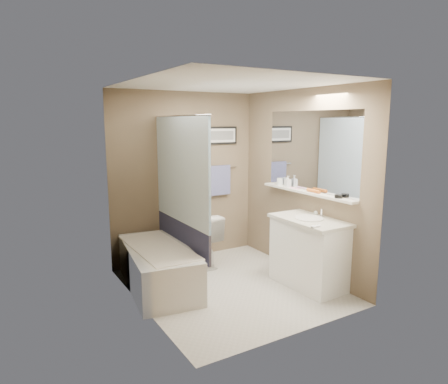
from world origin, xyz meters
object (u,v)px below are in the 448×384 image
candle_bowl_near (338,196)px  soap_bottle (288,181)px  bathtub (158,267)px  vanity (309,254)px  glass_jar (280,182)px  hair_brush_front (313,191)px  toilet (198,239)px

candle_bowl_near → soap_bottle: (0.00, 0.91, 0.06)m
bathtub → candle_bowl_near: bearing=-24.7°
vanity → glass_jar: glass_jar is taller
candle_bowl_near → hair_brush_front: size_ratio=0.41×
soap_bottle → glass_jar: bearing=90.0°
toilet → vanity: vanity is taller
bathtub → vanity: (1.60, -0.89, 0.15)m
vanity → soap_bottle: 1.05m
bathtub → candle_bowl_near: 2.29m
toilet → hair_brush_front: size_ratio=3.36×
hair_brush_front → glass_jar: size_ratio=2.20×
vanity → soap_bottle: (0.19, 0.66, 0.79)m
hair_brush_front → glass_jar: glass_jar is taller
toilet → hair_brush_front: hair_brush_front is taller
toilet → candle_bowl_near: size_ratio=8.21×
vanity → hair_brush_front: size_ratio=4.09×
toilet → soap_bottle: 1.47m
bathtub → hair_brush_front: 2.12m
toilet → vanity: bearing=118.2°
glass_jar → bathtub: bearing=178.0°
soap_bottle → candle_bowl_near: bearing=-90.0°
toilet → hair_brush_front: bearing=127.3°
vanity → hair_brush_front: hair_brush_front is taller
bathtub → toilet: size_ratio=2.03×
vanity → candle_bowl_near: (0.19, -0.25, 0.73)m
toilet → hair_brush_front: 1.72m
candle_bowl_near → soap_bottle: size_ratio=0.59×
glass_jar → soap_bottle: 0.17m
candle_bowl_near → hair_brush_front: hair_brush_front is taller
glass_jar → hair_brush_front: bearing=-90.0°
candle_bowl_near → bathtub: bearing=147.5°
hair_brush_front → glass_jar: bearing=90.0°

